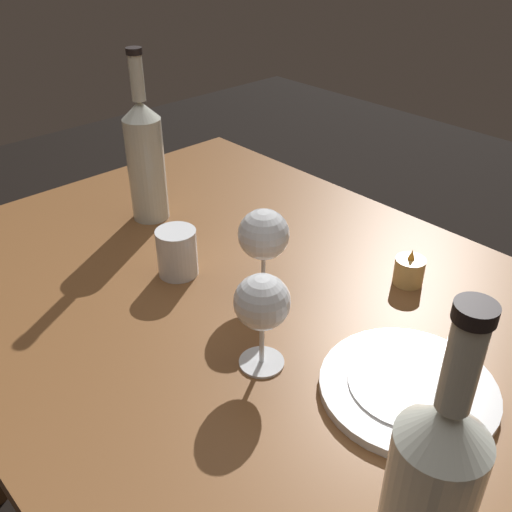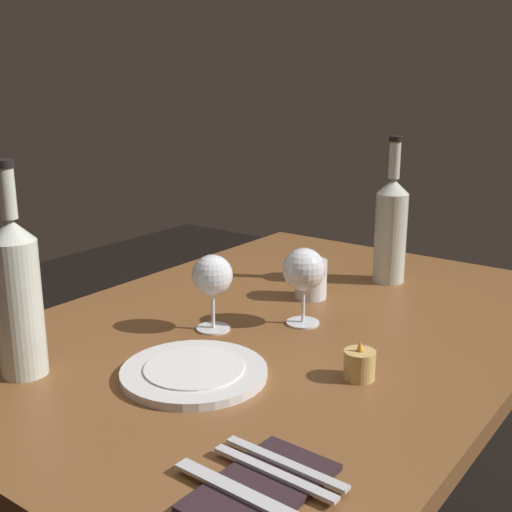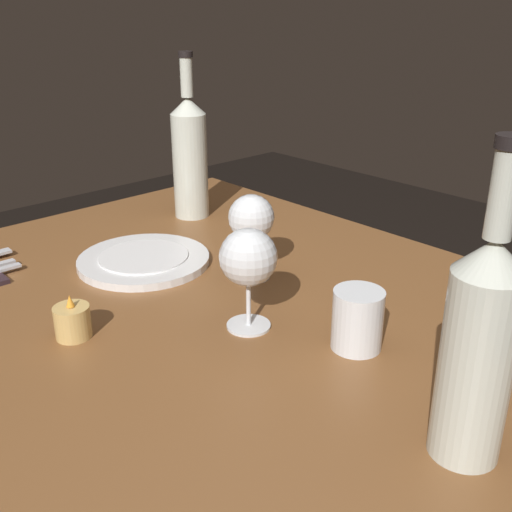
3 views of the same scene
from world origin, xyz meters
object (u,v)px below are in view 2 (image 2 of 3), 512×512
Objects in this scene: wine_glass_left at (304,271)px; dinner_plate at (194,372)px; wine_bottle at (391,227)px; table_knife at (246,495)px; fork_outer at (285,463)px; votive_candle at (359,365)px; water_tumbler at (311,281)px; wine_glass_right at (212,277)px; fork_inner at (274,472)px; wine_bottle_second at (17,294)px; folded_napkin at (261,487)px.

wine_glass_left is 0.64× the size of dinner_plate.
table_knife is at bearing 15.16° from wine_bottle.
fork_outer is (0.79, 0.24, -0.12)m from wine_bottle.
table_knife is (0.37, 0.05, -0.01)m from votive_candle.
water_tumbler is 0.48× the size of fork_outer.
water_tumbler is at bearing -173.01° from dinner_plate.
fork_inner is at bearing 48.38° from wine_glass_right.
wine_bottle reaches higher than wine_glass_left.
dinner_plate is at bearing 31.24° from wine_glass_right.
fork_inner is (0.46, 0.25, -0.10)m from wine_glass_left.
wine_bottle_second is 1.83× the size of folded_napkin.
fork_inner and table_knife have the same top height.
votive_candle is 0.37m from table_knife.
wine_bottle_second reaches higher than fork_inner.
wine_glass_right is 0.55m from table_knife.
wine_glass_right is 0.34m from votive_candle.
wine_glass_left is 0.18m from wine_glass_right.
wine_bottle_second is (0.33, -0.13, 0.03)m from wine_glass_right.
fork_inner is at bearing 0.00° from fork_outer.
votive_candle is 0.27m from dinner_plate.
votive_candle is (-0.31, 0.45, -0.12)m from wine_bottle_second.
wine_bottle reaches higher than table_knife.
folded_napkin is at bearing 15.67° from wine_bottle.
table_knife is at bearing 44.01° from wine_glass_right.
water_tumbler is at bearing -21.92° from wine_bottle.
table_knife is (0.52, 0.25, -0.10)m from wine_glass_left.
water_tumbler is 0.45m from dinner_plate.
water_tumbler is 1.29× the size of votive_candle.
folded_napkin is (0.84, 0.24, -0.13)m from wine_bottle.
wine_glass_left is at bearing -150.09° from fork_outer.
wine_glass_right is 0.23m from dinner_plate.
dinner_plate is at bearing -124.13° from folded_napkin.
wine_bottle_second is 4.09× the size of water_tumbler.
fork_inner is (0.33, 0.37, -0.10)m from wine_glass_right.
dinner_plate is (0.30, -0.02, -0.10)m from wine_glass_left.
dinner_plate is (0.45, 0.06, -0.03)m from water_tumbler.
wine_bottle_second is 0.31m from dinner_plate.
table_knife is (0.21, 0.27, 0.00)m from dinner_plate.
water_tumbler is 0.45× the size of folded_napkin.
water_tumbler is 0.48× the size of fork_inner.
table_knife is (0.03, 0.00, 0.01)m from folded_napkin.
wine_glass_right is 0.83× the size of fork_outer.
wine_bottle_second reaches higher than wine_bottle.
wine_glass_right is 0.51m from wine_bottle.
votive_candle is at bearing -172.03° from folded_napkin.
wine_bottle_second is at bearing -89.92° from fork_inner.
wine_glass_left is 0.32m from dinner_plate.
wine_bottle reaches higher than fork_outer.
water_tumbler is 0.40m from votive_candle.
water_tumbler reaches higher than table_knife.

